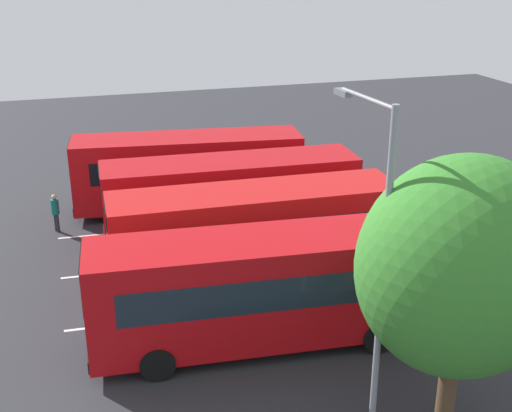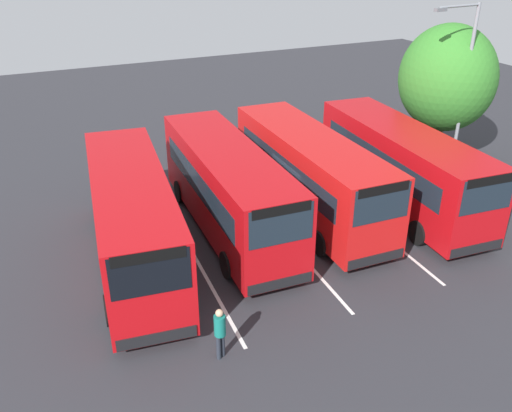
{
  "view_description": "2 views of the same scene",
  "coord_description": "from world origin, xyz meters",
  "px_view_note": "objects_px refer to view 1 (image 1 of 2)",
  "views": [
    {
      "loc": [
        5.75,
        21.47,
        10.72
      ],
      "look_at": [
        -1.21,
        -1.39,
        1.51
      ],
      "focal_mm": 46.48,
      "sensor_mm": 36.0,
      "label": 1
    },
    {
      "loc": [
        17.06,
        -8.7,
        10.43
      ],
      "look_at": [
        0.78,
        -1.1,
        1.37
      ],
      "focal_mm": 38.04,
      "sensor_mm": 36.0,
      "label": 2
    }
  ],
  "objects_px": {
    "bus_far_left": "(188,170)",
    "pedestrian": "(55,210)",
    "street_lamp": "(378,252)",
    "bus_center_left": "(230,197)",
    "bus_center_right": "(254,232)",
    "bus_far_right": "(262,287)",
    "depot_tree": "(462,267)"
  },
  "relations": [
    {
      "from": "bus_far_left",
      "to": "pedestrian",
      "type": "distance_m",
      "value": 5.8
    },
    {
      "from": "bus_center_left",
      "to": "street_lamp",
      "type": "bearing_deg",
      "value": 94.98
    },
    {
      "from": "depot_tree",
      "to": "street_lamp",
      "type": "bearing_deg",
      "value": -23.68
    },
    {
      "from": "pedestrian",
      "to": "depot_tree",
      "type": "bearing_deg",
      "value": -85.99
    },
    {
      "from": "pedestrian",
      "to": "depot_tree",
      "type": "distance_m",
      "value": 17.68
    },
    {
      "from": "bus_center_left",
      "to": "street_lamp",
      "type": "xyz_separation_m",
      "value": [
        -0.39,
        11.39,
        2.71
      ]
    },
    {
      "from": "bus_center_left",
      "to": "bus_far_right",
      "type": "relative_size",
      "value": 1.0
    },
    {
      "from": "bus_far_left",
      "to": "street_lamp",
      "type": "relative_size",
      "value": 1.27
    },
    {
      "from": "bus_far_right",
      "to": "street_lamp",
      "type": "bearing_deg",
      "value": 114.19
    },
    {
      "from": "bus_far_right",
      "to": "street_lamp",
      "type": "height_order",
      "value": "street_lamp"
    },
    {
      "from": "bus_center_left",
      "to": "pedestrian",
      "type": "bearing_deg",
      "value": -21.27
    },
    {
      "from": "bus_center_right",
      "to": "bus_far_right",
      "type": "distance_m",
      "value": 3.95
    },
    {
      "from": "bus_center_left",
      "to": "bus_far_right",
      "type": "height_order",
      "value": "same"
    },
    {
      "from": "bus_far_right",
      "to": "bus_center_left",
      "type": "bearing_deg",
      "value": -93.24
    },
    {
      "from": "bus_far_left",
      "to": "pedestrian",
      "type": "relative_size",
      "value": 6.24
    },
    {
      "from": "bus_center_right",
      "to": "depot_tree",
      "type": "relative_size",
      "value": 1.45
    },
    {
      "from": "bus_center_left",
      "to": "pedestrian",
      "type": "distance_m",
      "value": 7.25
    },
    {
      "from": "bus_center_right",
      "to": "bus_far_right",
      "type": "xyz_separation_m",
      "value": [
        0.94,
        3.83,
        0.0
      ]
    },
    {
      "from": "bus_center_right",
      "to": "depot_tree",
      "type": "distance_m",
      "value": 9.19
    },
    {
      "from": "bus_far_right",
      "to": "depot_tree",
      "type": "relative_size",
      "value": 1.46
    },
    {
      "from": "bus_center_right",
      "to": "street_lamp",
      "type": "distance_m",
      "value": 8.33
    },
    {
      "from": "street_lamp",
      "to": "pedestrian",
      "type": "bearing_deg",
      "value": 21.81
    },
    {
      "from": "bus_far_left",
      "to": "pedestrian",
      "type": "height_order",
      "value": "bus_far_left"
    },
    {
      "from": "bus_center_left",
      "to": "street_lamp",
      "type": "relative_size",
      "value": 1.26
    },
    {
      "from": "bus_center_left",
      "to": "depot_tree",
      "type": "bearing_deg",
      "value": 102.67
    },
    {
      "from": "bus_far_left",
      "to": "bus_center_right",
      "type": "relative_size",
      "value": 1.01
    },
    {
      "from": "bus_center_left",
      "to": "pedestrian",
      "type": "relative_size",
      "value": 6.17
    },
    {
      "from": "bus_center_left",
      "to": "bus_center_right",
      "type": "height_order",
      "value": "same"
    },
    {
      "from": "pedestrian",
      "to": "bus_far_right",
      "type": "bearing_deg",
      "value": -87.58
    },
    {
      "from": "bus_far_right",
      "to": "bus_far_left",
      "type": "bearing_deg",
      "value": -85.92
    },
    {
      "from": "bus_center_left",
      "to": "bus_far_left",
      "type": "bearing_deg",
      "value": -73.86
    },
    {
      "from": "bus_far_right",
      "to": "depot_tree",
      "type": "bearing_deg",
      "value": 127.76
    }
  ]
}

